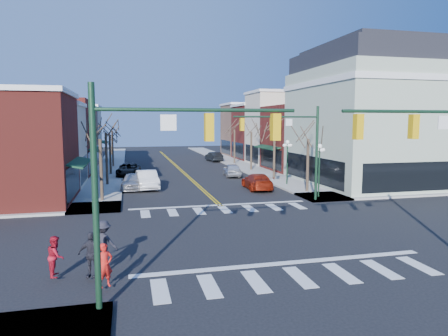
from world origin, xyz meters
TOP-DOWN VIEW (x-y plane):
  - ground at (0.00, 0.00)m, footprint 160.00×160.00m
  - sidewalk_left at (-8.75, 20.00)m, footprint 3.50×70.00m
  - sidewalk_right at (8.75, 20.00)m, footprint 3.50×70.00m
  - bldg_left_stucco_a at (-15.50, 19.50)m, footprint 10.00×7.00m
  - bldg_left_brick_b at (-15.50, 27.50)m, footprint 10.00×9.00m
  - bldg_left_tan at (-15.50, 35.75)m, footprint 10.00×7.50m
  - bldg_left_stucco_b at (-15.50, 43.50)m, footprint 10.00×8.00m
  - bldg_right_brick_a at (15.50, 25.75)m, footprint 10.00×8.50m
  - bldg_right_stucco at (15.50, 33.50)m, footprint 10.00×7.00m
  - bldg_right_brick_b at (15.50, 41.00)m, footprint 10.00×8.00m
  - bldg_right_tan at (15.50, 49.00)m, footprint 10.00×8.00m
  - victorian_corner at (16.50, 14.50)m, footprint 12.25×14.25m
  - traffic_mast_near_left at (-5.55, -7.40)m, footprint 6.60×0.28m
  - traffic_mast_far_right at (5.55, 7.40)m, footprint 6.60×0.28m
  - lamppost_corner at (8.20, 8.50)m, footprint 0.36×0.36m
  - lamppost_midblock at (8.20, 15.00)m, footprint 0.36×0.36m
  - tree_left_a at (-8.40, 11.00)m, footprint 0.24×0.24m
  - tree_left_b at (-8.40, 19.00)m, footprint 0.24×0.24m
  - tree_left_c at (-8.40, 27.00)m, footprint 0.24×0.24m
  - tree_left_d at (-8.40, 35.00)m, footprint 0.24×0.24m
  - tree_right_a at (8.40, 11.00)m, footprint 0.24×0.24m
  - tree_right_b at (8.40, 19.00)m, footprint 0.24×0.24m
  - tree_right_c at (8.40, 27.00)m, footprint 0.24×0.24m
  - tree_right_d at (8.40, 35.00)m, footprint 0.24×0.24m
  - car_left_near at (-6.15, 16.24)m, footprint 2.10×4.45m
  - car_left_mid at (-4.80, 16.43)m, footprint 2.08×5.10m
  - car_left_far at (-6.40, 25.26)m, footprint 2.86×5.45m
  - car_right_near at (4.80, 13.70)m, footprint 2.30×5.07m
  - car_right_mid at (4.80, 22.54)m, footprint 2.21×4.47m
  - car_right_far at (6.40, 39.73)m, footprint 2.10×4.61m
  - pedestrian_red_a at (-7.30, -5.72)m, footprint 0.69×0.59m
  - pedestrian_red_b at (-9.18, -4.23)m, footprint 0.63×0.79m
  - pedestrian_dark_a at (-7.84, -4.65)m, footprint 1.12×0.74m
  - pedestrian_dark_b at (-7.48, -3.30)m, footprint 1.35×1.08m

SIDE VIEW (x-z plane):
  - ground at x=0.00m, z-range 0.00..0.00m
  - sidewalk_left at x=-8.75m, z-range 0.00..0.15m
  - sidewalk_right at x=8.75m, z-range 0.00..0.15m
  - car_right_near at x=4.80m, z-range 0.00..1.44m
  - car_left_far at x=-6.40m, z-range 0.00..1.46m
  - car_right_mid at x=4.80m, z-range 0.00..1.47m
  - car_right_far at x=6.40m, z-range 0.00..1.47m
  - car_left_near at x=-6.15m, z-range 0.00..1.47m
  - car_left_mid at x=-4.80m, z-range 0.00..1.64m
  - pedestrian_red_b at x=-9.18m, z-range 0.15..1.72m
  - pedestrian_red_a at x=-7.30m, z-range 0.15..1.74m
  - pedestrian_dark_a at x=-7.84m, z-range 0.15..1.91m
  - pedestrian_dark_b at x=-7.48m, z-range 0.15..1.98m
  - tree_left_c at x=-8.40m, z-range 0.00..4.55m
  - tree_right_a at x=8.40m, z-range 0.00..4.62m
  - tree_left_a at x=-8.40m, z-range 0.00..4.76m
  - tree_right_c at x=8.40m, z-range 0.00..4.83m
  - tree_left_d at x=-8.40m, z-range 0.00..4.90m
  - tree_right_d at x=8.40m, z-range 0.00..4.97m
  - tree_left_b at x=-8.40m, z-range 0.00..5.04m
  - tree_right_b at x=8.40m, z-range 0.00..5.18m
  - lamppost_corner at x=8.20m, z-range 0.80..5.13m
  - lamppost_midblock at x=8.20m, z-range 0.80..5.13m
  - bldg_left_stucco_a at x=-15.50m, z-range 0.00..7.50m
  - bldg_left_tan at x=-15.50m, z-range 0.00..7.80m
  - bldg_right_brick_a at x=15.50m, z-range 0.00..8.00m
  - bldg_left_stucco_b at x=-15.50m, z-range 0.00..8.20m
  - bldg_left_brick_b at x=-15.50m, z-range 0.00..8.50m
  - bldg_right_brick_b at x=15.50m, z-range 0.00..8.50m
  - bldg_right_tan at x=15.50m, z-range 0.00..9.00m
  - traffic_mast_near_left at x=-5.55m, z-range 1.11..8.31m
  - traffic_mast_far_right at x=5.55m, z-range 1.11..8.31m
  - bldg_right_stucco at x=15.50m, z-range 0.00..10.00m
  - victorian_corner at x=16.50m, z-range 0.01..13.31m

